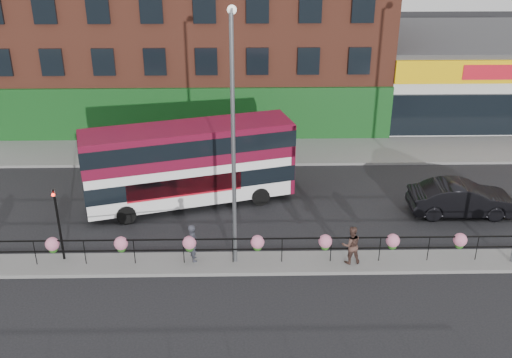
{
  "coord_description": "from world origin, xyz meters",
  "views": [
    {
      "loc": [
        -0.47,
        -20.76,
        13.7
      ],
      "look_at": [
        0.0,
        3.0,
        2.5
      ],
      "focal_mm": 42.0,
      "sensor_mm": 36.0,
      "label": 1
    }
  ],
  "objects_px": {
    "pedestrian_a": "(193,243)",
    "lamp_column_west": "(233,122)",
    "car": "(462,199)",
    "double_decker_bus": "(190,157)",
    "pedestrian_b": "(351,245)"
  },
  "relations": [
    {
      "from": "pedestrian_a",
      "to": "lamp_column_west",
      "type": "height_order",
      "value": "lamp_column_west"
    },
    {
      "from": "car",
      "to": "pedestrian_a",
      "type": "xyz_separation_m",
      "value": [
        -12.37,
        -4.01,
        0.16
      ]
    },
    {
      "from": "double_decker_bus",
      "to": "pedestrian_a",
      "type": "relative_size",
      "value": 6.27
    },
    {
      "from": "double_decker_bus",
      "to": "pedestrian_a",
      "type": "distance_m",
      "value": 5.57
    },
    {
      "from": "car",
      "to": "pedestrian_b",
      "type": "bearing_deg",
      "value": 127.1
    },
    {
      "from": "pedestrian_a",
      "to": "pedestrian_b",
      "type": "height_order",
      "value": "pedestrian_b"
    },
    {
      "from": "car",
      "to": "double_decker_bus",
      "type": "bearing_deg",
      "value": 85.31
    },
    {
      "from": "pedestrian_b",
      "to": "lamp_column_west",
      "type": "distance_m",
      "value": 6.96
    },
    {
      "from": "lamp_column_west",
      "to": "pedestrian_a",
      "type": "bearing_deg",
      "value": -174.61
    },
    {
      "from": "car",
      "to": "lamp_column_west",
      "type": "height_order",
      "value": "lamp_column_west"
    },
    {
      "from": "pedestrian_b",
      "to": "pedestrian_a",
      "type": "bearing_deg",
      "value": -9.89
    },
    {
      "from": "pedestrian_a",
      "to": "double_decker_bus",
      "type": "bearing_deg",
      "value": -6.53
    },
    {
      "from": "double_decker_bus",
      "to": "pedestrian_b",
      "type": "distance_m",
      "value": 9.04
    },
    {
      "from": "pedestrian_a",
      "to": "lamp_column_west",
      "type": "bearing_deg",
      "value": -96.46
    },
    {
      "from": "pedestrian_b",
      "to": "double_decker_bus",
      "type": "bearing_deg",
      "value": -46.4
    }
  ]
}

